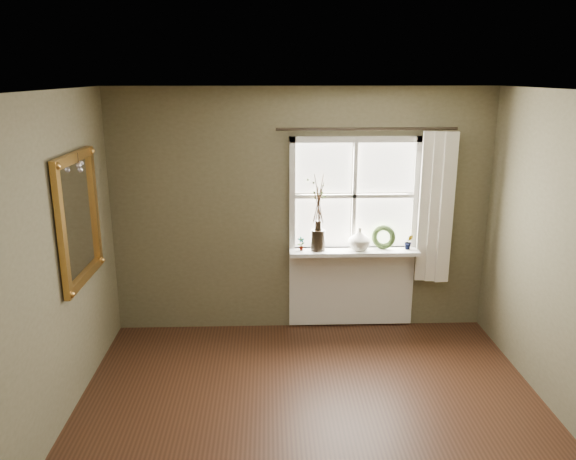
# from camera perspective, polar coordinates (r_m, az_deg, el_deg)

# --- Properties ---
(floor) EXTENTS (4.50, 4.50, 0.00)m
(floor) POSITION_cam_1_polar(r_m,az_deg,el_deg) (4.45, 3.12, -22.06)
(floor) COLOR #381E11
(floor) RESTS_ON ground
(ceiling) EXTENTS (4.50, 4.50, 0.00)m
(ceiling) POSITION_cam_1_polar(r_m,az_deg,el_deg) (3.52, 3.75, 13.68)
(ceiling) COLOR silver
(ceiling) RESTS_ON ground
(wall_back) EXTENTS (4.00, 0.10, 2.60)m
(wall_back) POSITION_cam_1_polar(r_m,az_deg,el_deg) (5.99, 1.36, 1.91)
(wall_back) COLOR brown
(wall_back) RESTS_ON ground
(wall_left) EXTENTS (0.10, 4.50, 2.60)m
(wall_left) POSITION_cam_1_polar(r_m,az_deg,el_deg) (4.15, -26.27, -6.07)
(wall_left) COLOR brown
(wall_left) RESTS_ON ground
(window_frame) EXTENTS (1.36, 0.06, 1.24)m
(window_frame) POSITION_cam_1_polar(r_m,az_deg,el_deg) (5.93, 6.73, 3.47)
(window_frame) COLOR white
(window_frame) RESTS_ON wall_back
(window_sill) EXTENTS (1.36, 0.26, 0.04)m
(window_sill) POSITION_cam_1_polar(r_m,az_deg,el_deg) (5.98, 6.71, -2.19)
(window_sill) COLOR white
(window_sill) RESTS_ON wall_back
(window_apron) EXTENTS (1.36, 0.04, 0.88)m
(window_apron) POSITION_cam_1_polar(r_m,az_deg,el_deg) (6.23, 6.43, -5.74)
(window_apron) COLOR white
(window_apron) RESTS_ON ground
(dark_jug) EXTENTS (0.16, 0.16, 0.22)m
(dark_jug) POSITION_cam_1_polar(r_m,az_deg,el_deg) (5.90, 3.06, -1.03)
(dark_jug) COLOR black
(dark_jug) RESTS_ON window_sill
(cream_vase) EXTENTS (0.24, 0.24, 0.24)m
(cream_vase) POSITION_cam_1_polar(r_m,az_deg,el_deg) (5.95, 7.27, -0.90)
(cream_vase) COLOR beige
(cream_vase) RESTS_ON window_sill
(wreath) EXTENTS (0.28, 0.21, 0.27)m
(wreath) POSITION_cam_1_polar(r_m,az_deg,el_deg) (6.04, 9.65, -0.96)
(wreath) COLOR #2F421D
(wreath) RESTS_ON window_sill
(potted_plant_left) EXTENTS (0.09, 0.07, 0.15)m
(potted_plant_left) POSITION_cam_1_polar(r_m,az_deg,el_deg) (5.89, 1.35, -1.40)
(potted_plant_left) COLOR #2F421D
(potted_plant_left) RESTS_ON window_sill
(potted_plant_right) EXTENTS (0.09, 0.08, 0.16)m
(potted_plant_right) POSITION_cam_1_polar(r_m,az_deg,el_deg) (6.06, 12.17, -1.18)
(potted_plant_right) COLOR #2F421D
(potted_plant_right) RESTS_ON window_sill
(curtain) EXTENTS (0.36, 0.12, 1.59)m
(curtain) POSITION_cam_1_polar(r_m,az_deg,el_deg) (6.05, 14.73, 2.18)
(curtain) COLOR white
(curtain) RESTS_ON wall_back
(curtain_rod) EXTENTS (1.84, 0.03, 0.03)m
(curtain_rod) POSITION_cam_1_polar(r_m,az_deg,el_deg) (5.79, 8.03, 10.13)
(curtain_rod) COLOR black
(curtain_rod) RESTS_ON wall_back
(gilt_mirror) EXTENTS (0.10, 0.94, 1.12)m
(gilt_mirror) POSITION_cam_1_polar(r_m,az_deg,el_deg) (5.09, -20.49, 1.14)
(gilt_mirror) COLOR white
(gilt_mirror) RESTS_ON wall_left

